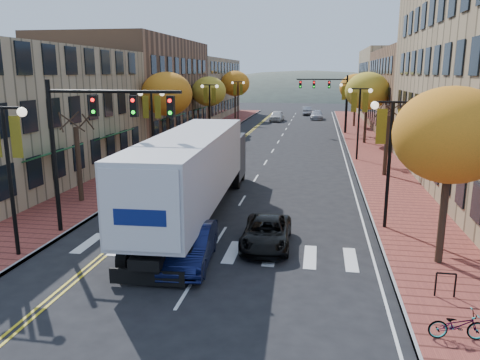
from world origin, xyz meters
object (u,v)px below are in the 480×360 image
at_px(semi_truck, 197,167).
at_px(navy_sedan, 190,245).
at_px(bicycle, 458,325).
at_px(black_suv, 266,233).

distance_m(semi_truck, navy_sedan, 6.45).
xyz_separation_m(semi_truck, bicycle, (9.93, -10.19, -2.05)).
bearing_deg(navy_sedan, semi_truck, 96.73).
xyz_separation_m(black_suv, bicycle, (5.98, -6.50, -0.04)).
bearing_deg(bicycle, black_suv, 36.86).
height_order(semi_truck, navy_sedan, semi_truck).
relative_size(navy_sedan, black_suv, 1.06).
bearing_deg(navy_sedan, bicycle, -30.36).
distance_m(navy_sedan, black_suv, 3.60).
bearing_deg(bicycle, navy_sedan, 58.82).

